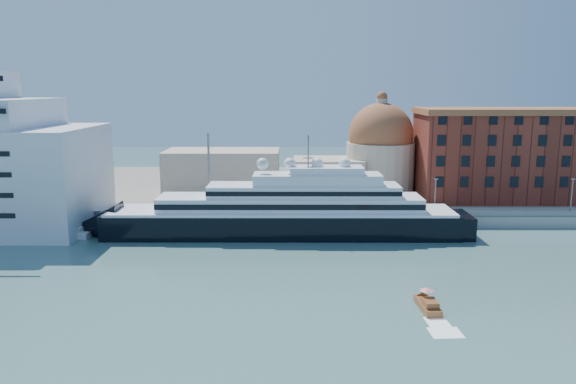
{
  "coord_description": "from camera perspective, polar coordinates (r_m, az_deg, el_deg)",
  "views": [
    {
      "loc": [
        -1.96,
        -90.26,
        30.33
      ],
      "look_at": [
        -2.38,
        18.0,
        10.14
      ],
      "focal_mm": 35.0,
      "sensor_mm": 36.0,
      "label": 1
    }
  ],
  "objects": [
    {
      "name": "land",
      "position": [
        167.85,
        0.89,
        0.5
      ],
      "size": [
        260.0,
        72.0,
        2.0
      ],
      "primitive_type": "cube",
      "color": "slate",
      "rests_on": "ground"
    },
    {
      "name": "quay_fence",
      "position": [
        122.83,
        1.13,
        -2.25
      ],
      "size": [
        180.0,
        0.1,
        1.2
      ],
      "primitive_type": "cube",
      "color": "slate",
      "rests_on": "quay"
    },
    {
      "name": "church",
      "position": [
        149.48,
        3.42,
        3.08
      ],
      "size": [
        66.0,
        18.0,
        25.5
      ],
      "color": "beige",
      "rests_on": "land"
    },
    {
      "name": "superyacht",
      "position": [
        116.3,
        -1.83,
        -2.42
      ],
      "size": [
        81.85,
        11.35,
        24.46
      ],
      "color": "black",
      "rests_on": "ground"
    },
    {
      "name": "water_taxi",
      "position": [
        81.56,
        14.04,
        -11.03
      ],
      "size": [
        2.56,
        6.71,
        3.13
      ],
      "rotation": [
        0.0,
        0.0,
        0.06
      ],
      "color": "brown",
      "rests_on": "ground"
    },
    {
      "name": "quay",
      "position": [
        127.63,
        1.1,
        -2.61
      ],
      "size": [
        180.0,
        10.0,
        2.5
      ],
      "primitive_type": "cube",
      "color": "gray",
      "rests_on": "ground"
    },
    {
      "name": "lamp_posts",
      "position": [
        124.69,
        -4.71,
        1.07
      ],
      "size": [
        120.8,
        2.4,
        18.0
      ],
      "color": "slate",
      "rests_on": "quay"
    },
    {
      "name": "warehouse",
      "position": [
        153.04,
        20.91,
        3.66
      ],
      "size": [
        43.0,
        19.0,
        23.25
      ],
      "color": "maroon",
      "rests_on": "land"
    },
    {
      "name": "service_barge",
      "position": [
        124.19,
        -21.56,
        -4.02
      ],
      "size": [
        10.44,
        4.16,
        2.3
      ],
      "rotation": [
        0.0,
        0.0,
        -0.08
      ],
      "color": "white",
      "rests_on": "ground"
    },
    {
      "name": "ground",
      "position": [
        95.24,
        1.4,
        -8.01
      ],
      "size": [
        400.0,
        400.0,
        0.0
      ],
      "primitive_type": "plane",
      "color": "#345957",
      "rests_on": "ground"
    }
  ]
}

